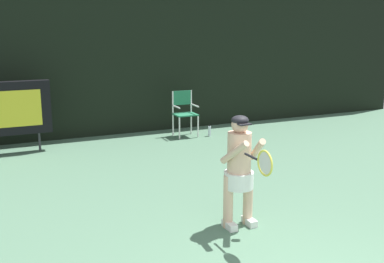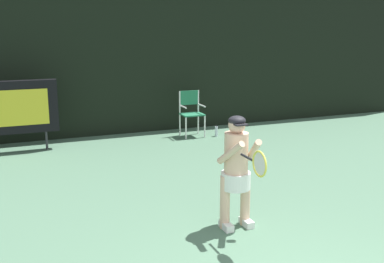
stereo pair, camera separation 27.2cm
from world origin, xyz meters
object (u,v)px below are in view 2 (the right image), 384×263
at_px(scoreboard, 2,108).
at_px(tennis_player, 236,167).
at_px(tennis_racket, 259,163).
at_px(umpire_chair, 191,111).
at_px(water_bottle, 216,131).

distance_m(scoreboard, tennis_player, 5.80).
bearing_deg(tennis_player, scoreboard, 118.64).
bearing_deg(tennis_racket, scoreboard, 135.36).
relative_size(scoreboard, tennis_player, 1.47).
xyz_separation_m(umpire_chair, tennis_racket, (-1.45, -5.73, 0.44)).
distance_m(scoreboard, umpire_chair, 4.19).
relative_size(water_bottle, tennis_racket, 0.44).
bearing_deg(scoreboard, water_bottle, -3.43).
xyz_separation_m(scoreboard, water_bottle, (4.72, -0.28, -0.82)).
distance_m(scoreboard, water_bottle, 4.80).
bearing_deg(umpire_chair, tennis_racket, -104.19).
height_order(umpire_chair, tennis_player, tennis_player).
relative_size(umpire_chair, tennis_racket, 1.79).
bearing_deg(tennis_player, tennis_racket, -94.48).
bearing_deg(water_bottle, scoreboard, 176.57).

